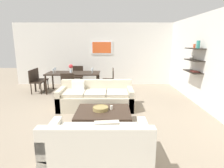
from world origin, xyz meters
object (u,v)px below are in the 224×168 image
Objects in this scene: dining_table at (74,74)px; dining_chair_left_near at (36,80)px; loveseat_white at (99,147)px; wine_glass_left_near at (54,70)px; candle_jar at (112,108)px; wine_glass_right_near at (93,70)px; wine_glass_right_far at (93,69)px; dining_chair_foot at (69,84)px; dining_chair_head at (78,75)px; coffee_table at (104,119)px; decorative_bowl at (101,108)px; dining_chair_right_far at (111,78)px; wine_glass_foot at (72,71)px; wine_glass_left_far at (56,69)px; centerpiece_vase at (72,68)px; sofa_beige at (96,98)px; dining_chair_right_near at (111,80)px; dining_chair_left_far at (40,78)px.

dining_table is 1.43m from dining_chair_left_near.
loveseat_white is 4.79m from wine_glass_left_near.
wine_glass_right_near is at bearing 104.33° from candle_jar.
dining_chair_foot is at bearing -126.13° from wine_glass_right_far.
loveseat_white is 5.46m from dining_chair_head.
coffee_table is 3.42× the size of decorative_bowl.
wine_glass_left_near is (-2.12, -0.33, 0.36)m from dining_chair_right_far.
dining_chair_right_far is at bearing 91.04° from candle_jar.
coffee_table is 7.09× the size of wine_glass_right_far.
wine_glass_foot is at bearing -8.01° from dining_chair_left_near.
dining_chair_right_far is 5.39× the size of wine_glass_left_near.
centerpiece_vase is at bearing -8.95° from wine_glass_left_far.
dining_chair_right_far is at bearing 78.98° from sofa_beige.
centerpiece_vase is (-0.09, 0.02, 0.25)m from dining_table.
decorative_bowl is at bearing -67.08° from centerpiece_vase.
wine_glass_right_near is 0.23m from wine_glass_right_far.
dining_chair_head is at bearing 53.87° from wine_glass_left_near.
wine_glass_left_near is at bearing 123.82° from coffee_table.
wine_glass_right_far is (1.45, 0.00, 0.00)m from wine_glass_left_far.
sofa_beige is at bearing -69.85° from dining_chair_head.
dining_chair_left_near is (-2.66, 4.23, 0.21)m from loveseat_white.
centerpiece_vase reaches higher than sofa_beige.
sofa_beige is 2.40× the size of dining_chair_right_near.
wine_glass_right_near is (0.72, -0.99, 0.36)m from dining_chair_head.
wine_glass_left_far reaches higher than wine_glass_left_near.
decorative_bowl is 0.25m from candle_jar.
centerpiece_vase is (1.32, 0.23, 0.43)m from dining_chair_left_near.
dining_chair_head is 5.39× the size of wine_glass_left_near.
decorative_bowl is 0.40× the size of dining_chair_left_far.
loveseat_white is at bearing -88.32° from decorative_bowl.
dining_table reaches higher than decorative_bowl.
wine_glass_foot reaches higher than coffee_table.
dining_chair_left_near is 0.77m from wine_glass_left_near.
sofa_beige is 2.68m from wine_glass_left_far.
wine_glass_left_near is (-1.45, 0.00, -0.00)m from wine_glass_right_near.
dining_chair_foot is at bearing -53.87° from wine_glass_left_far.
dining_chair_right_far is (1.40, 0.21, -0.18)m from dining_table.
coffee_table is 4.27m from dining_chair_left_far.
centerpiece_vase is at bearing 11.66° from wine_glass_left_near.
candle_jar is (0.25, 0.06, -0.00)m from decorative_bowl.
dining_chair_left_near is (-2.62, 2.85, 0.08)m from decorative_bowl.
wine_glass_left_far is (-1.98, 4.56, 0.58)m from loveseat_white.
wine_glass_foot is at bearing -90.00° from dining_chair_head.
wine_glass_right_far reaches higher than dining_chair_foot.
wine_glass_left_near is 0.78m from wine_glass_foot.
candle_jar is 0.52× the size of wine_glass_foot.
dining_table is at bearing -10.20° from centerpiece_vase.
sofa_beige is at bearing -34.35° from dining_chair_left_near.
loveseat_white is 1.33× the size of coffee_table.
wine_glass_left_far is at bearing -133.62° from dining_chair_head.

